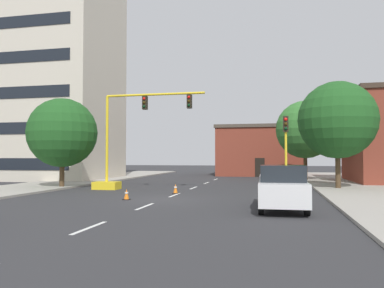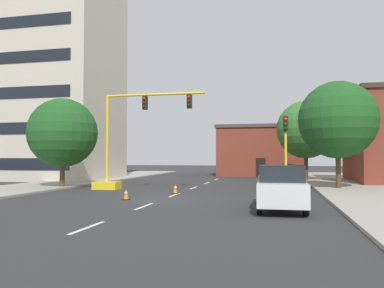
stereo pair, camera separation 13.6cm
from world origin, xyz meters
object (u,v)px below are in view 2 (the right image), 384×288
object	(u,v)px
traffic_light_pole_right	(286,137)
tree_left_near	(63,133)
traffic_signal_gantry	(120,159)
tree_right_mid	(338,120)
traffic_cone_roadside_b	(175,189)
pickup_truck_white	(281,187)
traffic_cone_roadside_a	(126,194)
tree_right_far	(306,130)

from	to	relation	value
traffic_light_pole_right	tree_left_near	bearing A→B (deg)	173.00
traffic_light_pole_right	traffic_signal_gantry	bearing A→B (deg)	170.60
tree_right_mid	traffic_light_pole_right	bearing A→B (deg)	-126.88
tree_right_mid	traffic_cone_roadside_b	xyz separation A→B (m)	(-10.59, -5.03, -4.65)
traffic_signal_gantry	pickup_truck_white	xyz separation A→B (m)	(11.20, -8.04, -1.21)
traffic_light_pole_right	tree_right_mid	size ratio (longest dim) A/B	0.62
traffic_signal_gantry	traffic_cone_roadside_b	xyz separation A→B (m)	(4.67, -2.00, -1.88)
traffic_signal_gantry	tree_left_near	bearing A→B (deg)	179.11
traffic_light_pole_right	tree_right_mid	world-z (taller)	tree_right_mid
pickup_truck_white	traffic_cone_roadside_b	bearing A→B (deg)	137.23
tree_right_mid	pickup_truck_white	xyz separation A→B (m)	(-4.06, -11.07, -3.99)
tree_left_near	pickup_truck_white	bearing A→B (deg)	-27.14
traffic_light_pole_right	traffic_cone_roadside_a	world-z (taller)	traffic_light_pole_right
traffic_signal_gantry	tree_right_mid	size ratio (longest dim) A/B	1.05
traffic_signal_gantry	tree_right_far	distance (m)	18.84
traffic_signal_gantry	traffic_cone_roadside_a	xyz separation A→B (m)	(2.96, -5.98, -1.90)
tree_left_near	tree_right_mid	world-z (taller)	tree_right_mid
traffic_cone_roadside_b	traffic_cone_roadside_a	bearing A→B (deg)	-113.32
traffic_signal_gantry	pickup_truck_white	world-z (taller)	traffic_signal_gantry
traffic_light_pole_right	pickup_truck_white	xyz separation A→B (m)	(-0.35, -6.12, -2.55)
traffic_cone_roadside_b	tree_left_near	bearing A→B (deg)	167.44
traffic_cone_roadside_a	traffic_cone_roadside_b	world-z (taller)	traffic_cone_roadside_b
traffic_cone_roadside_a	traffic_light_pole_right	bearing A→B (deg)	25.33
tree_left_near	pickup_truck_white	world-z (taller)	tree_left_near
traffic_signal_gantry	tree_right_mid	bearing A→B (deg)	11.25
traffic_light_pole_right	tree_right_far	world-z (taller)	tree_right_far
tree_right_mid	traffic_cone_roadside_a	size ratio (longest dim) A/B	13.06
tree_right_far	pickup_truck_white	xyz separation A→B (m)	(-2.55, -20.60, -3.99)
traffic_light_pole_right	traffic_cone_roadside_b	bearing A→B (deg)	-179.29
pickup_truck_white	tree_left_near	bearing A→B (deg)	152.86
pickup_truck_white	traffic_cone_roadside_b	world-z (taller)	pickup_truck_white
traffic_signal_gantry	pickup_truck_white	bearing A→B (deg)	-35.66
traffic_signal_gantry	tree_right_far	xyz separation A→B (m)	(13.75, 12.57, 2.78)
traffic_signal_gantry	traffic_cone_roadside_a	size ratio (longest dim) A/B	13.70
traffic_light_pole_right	pickup_truck_white	distance (m)	6.64
traffic_cone_roadside_a	traffic_cone_roadside_b	size ratio (longest dim) A/B	0.94
traffic_signal_gantry	tree_left_near	world-z (taller)	traffic_signal_gantry
traffic_light_pole_right	tree_right_mid	xyz separation A→B (m)	(3.71, 4.95, 1.43)
tree_left_near	traffic_cone_roadside_b	size ratio (longest dim) A/B	10.72
pickup_truck_white	traffic_cone_roadside_a	xyz separation A→B (m)	(-8.24, 2.06, -0.69)
traffic_cone_roadside_a	tree_right_far	bearing A→B (deg)	59.79
tree_left_near	tree_right_far	size ratio (longest dim) A/B	0.87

